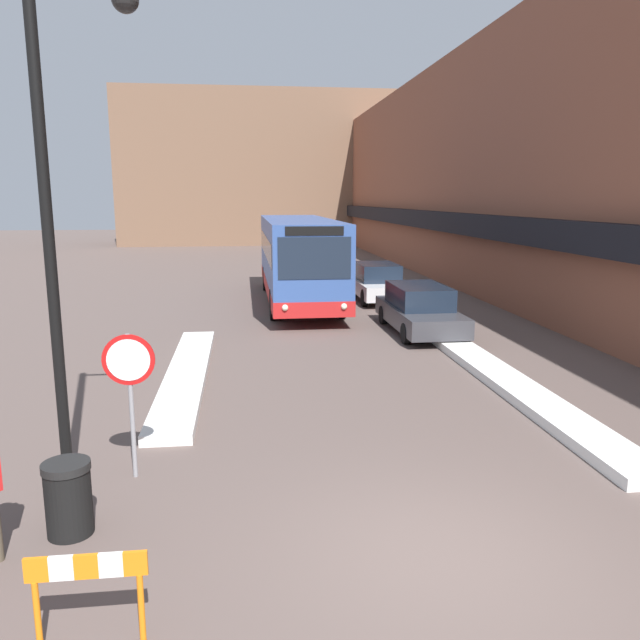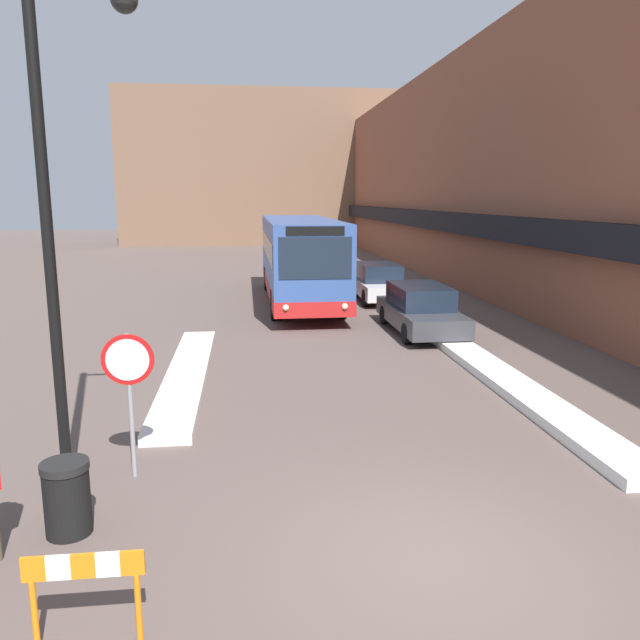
# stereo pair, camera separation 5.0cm
# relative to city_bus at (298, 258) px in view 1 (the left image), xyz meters

# --- Properties ---
(ground_plane) EXTENTS (160.00, 160.00, 0.00)m
(ground_plane) POSITION_rel_city_bus_xyz_m (0.05, -18.30, -1.81)
(ground_plane) COLOR brown
(building_row_right) EXTENTS (5.50, 60.00, 10.78)m
(building_row_right) POSITION_rel_city_bus_xyz_m (10.03, 5.70, 3.56)
(building_row_right) COLOR brown
(building_row_right) RESTS_ON ground_plane
(building_backdrop_far) EXTENTS (26.00, 8.00, 13.42)m
(building_backdrop_far) POSITION_rel_city_bus_xyz_m (0.05, 34.61, 4.90)
(building_backdrop_far) COLOR brown
(building_backdrop_far) RESTS_ON ground_plane
(snow_bank_left) EXTENTS (0.90, 8.40, 0.20)m
(snow_bank_left) POSITION_rel_city_bus_xyz_m (-3.55, -10.34, -1.71)
(snow_bank_left) COLOR silver
(snow_bank_left) RESTS_ON ground_plane
(snow_bank_right) EXTENTS (0.90, 9.72, 0.21)m
(snow_bank_right) POSITION_rel_city_bus_xyz_m (3.65, -12.20, -1.70)
(snow_bank_right) COLOR silver
(snow_bank_right) RESTS_ON ground_plane
(city_bus) EXTENTS (2.61, 11.55, 3.34)m
(city_bus) POSITION_rel_city_bus_xyz_m (0.00, 0.00, 0.00)
(city_bus) COLOR #335193
(city_bus) RESTS_ON ground_plane
(parked_car_front) EXTENTS (1.82, 4.77, 1.48)m
(parked_car_front) POSITION_rel_city_bus_xyz_m (3.25, -6.09, -1.07)
(parked_car_front) COLOR #38383D
(parked_car_front) RESTS_ON ground_plane
(parked_car_middle) EXTENTS (1.80, 4.36, 1.52)m
(parked_car_middle) POSITION_rel_city_bus_xyz_m (3.25, 0.12, -1.05)
(parked_car_middle) COLOR silver
(parked_car_middle) RESTS_ON ground_plane
(stop_sign) EXTENTS (0.76, 0.08, 2.21)m
(stop_sign) POSITION_rel_city_bus_xyz_m (-3.87, -15.66, -0.21)
(stop_sign) COLOR gray
(stop_sign) RESTS_ON ground_plane
(street_lamp) EXTENTS (1.46, 0.36, 6.99)m
(street_lamp) POSITION_rel_city_bus_xyz_m (-4.56, -15.73, 2.47)
(street_lamp) COLOR black
(street_lamp) RESTS_ON ground_plane
(trash_bin) EXTENTS (0.59, 0.59, 0.95)m
(trash_bin) POSITION_rel_city_bus_xyz_m (-4.40, -17.23, -1.33)
(trash_bin) COLOR black
(trash_bin) RESTS_ON ground_plane
(construction_barricade) EXTENTS (1.10, 0.06, 0.94)m
(construction_barricade) POSITION_rel_city_bus_xyz_m (-3.67, -19.33, -1.14)
(construction_barricade) COLOR orange
(construction_barricade) RESTS_ON ground_plane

